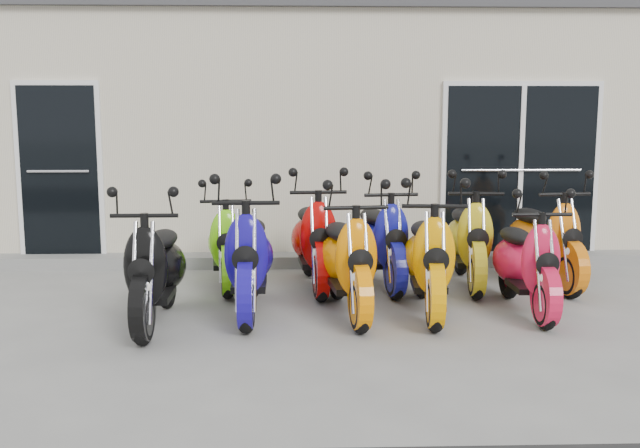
# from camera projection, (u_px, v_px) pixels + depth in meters

# --- Properties ---
(ground) EXTENTS (80.00, 80.00, 0.00)m
(ground) POSITION_uv_depth(u_px,v_px,m) (322.00, 308.00, 7.02)
(ground) COLOR gray
(ground) RESTS_ON ground
(building) EXTENTS (14.00, 6.00, 3.20)m
(building) POSITION_uv_depth(u_px,v_px,m) (311.00, 133.00, 11.92)
(building) COLOR beige
(building) RESTS_ON ground
(roof_cap) EXTENTS (14.20, 6.20, 0.16)m
(roof_cap) POSITION_uv_depth(u_px,v_px,m) (311.00, 30.00, 11.67)
(roof_cap) COLOR #3F3F42
(roof_cap) RESTS_ON building
(front_step) EXTENTS (14.00, 0.40, 0.15)m
(front_step) POSITION_uv_depth(u_px,v_px,m) (316.00, 260.00, 9.00)
(front_step) COLOR gray
(front_step) RESTS_ON ground
(door_left) EXTENTS (1.07, 0.08, 2.22)m
(door_left) POSITION_uv_depth(u_px,v_px,m) (60.00, 166.00, 8.87)
(door_left) COLOR black
(door_left) RESTS_ON front_step
(door_right) EXTENTS (2.02, 0.08, 2.22)m
(door_right) POSITION_uv_depth(u_px,v_px,m) (520.00, 165.00, 9.06)
(door_right) COLOR black
(door_right) RESTS_ON front_step
(scooter_front_black) EXTENTS (0.66, 1.77, 1.30)m
(scooter_front_black) POSITION_uv_depth(u_px,v_px,m) (155.00, 254.00, 6.38)
(scooter_front_black) COLOR black
(scooter_front_black) RESTS_ON ground
(scooter_front_blue) EXTENTS (0.71, 1.89, 1.38)m
(scooter_front_blue) POSITION_uv_depth(u_px,v_px,m) (249.00, 242.00, 6.74)
(scooter_front_blue) COLOR #170C8E
(scooter_front_blue) RESTS_ON ground
(scooter_front_orange_a) EXTENTS (0.86, 1.87, 1.34)m
(scooter_front_orange_a) POSITION_uv_depth(u_px,v_px,m) (347.00, 245.00, 6.71)
(scooter_front_orange_a) COLOR #FF8400
(scooter_front_orange_a) RESTS_ON ground
(scooter_front_orange_b) EXTENTS (0.81, 1.87, 1.35)m
(scooter_front_orange_b) POSITION_uv_depth(u_px,v_px,m) (429.00, 244.00, 6.75)
(scooter_front_orange_b) COLOR #F29A00
(scooter_front_orange_b) RESTS_ON ground
(scooter_front_red) EXTENTS (0.61, 1.69, 1.24)m
(scooter_front_red) POSITION_uv_depth(u_px,v_px,m) (527.00, 249.00, 6.79)
(scooter_front_red) COLOR red
(scooter_front_red) RESTS_ON ground
(scooter_back_green) EXTENTS (0.80, 1.73, 1.23)m
(scooter_back_green) POSITION_uv_depth(u_px,v_px,m) (226.00, 231.00, 7.84)
(scooter_back_green) COLOR #6CD710
(scooter_back_green) RESTS_ON ground
(scooter_back_red) EXTENTS (0.82, 1.89, 1.36)m
(scooter_back_red) POSITION_uv_depth(u_px,v_px,m) (314.00, 226.00, 7.78)
(scooter_back_red) COLOR #B60704
(scooter_back_red) RESTS_ON ground
(scooter_back_blue) EXTENTS (0.87, 1.86, 1.32)m
(scooter_back_blue) POSITION_uv_depth(u_px,v_px,m) (381.00, 228.00, 7.83)
(scooter_back_blue) COLOR #141590
(scooter_back_blue) RESTS_ON ground
(scooter_back_yellow) EXTENTS (0.82, 1.86, 1.33)m
(scooter_back_yellow) POSITION_uv_depth(u_px,v_px,m) (469.00, 227.00, 7.86)
(scooter_back_yellow) COLOR gold
(scooter_back_yellow) RESTS_ON ground
(scooter_back_extra) EXTENTS (0.87, 1.86, 1.32)m
(scooter_back_extra) POSITION_uv_depth(u_px,v_px,m) (545.00, 227.00, 7.89)
(scooter_back_extra) COLOR orange
(scooter_back_extra) RESTS_ON ground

